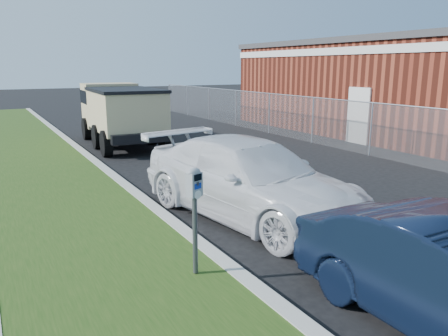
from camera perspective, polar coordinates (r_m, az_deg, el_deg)
ground at (r=8.99m, az=11.04°, el=-6.50°), size 120.00×120.00×0.00m
chainlink_fence at (r=17.78m, az=11.56°, el=7.29°), size 0.06×30.06×30.00m
brick_building at (r=22.72m, az=21.73°, el=10.03°), size 9.20×14.20×4.17m
parking_meter at (r=5.94m, az=-3.87°, el=-3.93°), size 0.24×0.20×1.52m
white_wagon at (r=8.81m, az=3.22°, el=-1.38°), size 3.17×5.67×1.55m
dump_truck at (r=17.65m, az=-13.47°, el=7.26°), size 2.63×5.99×2.30m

